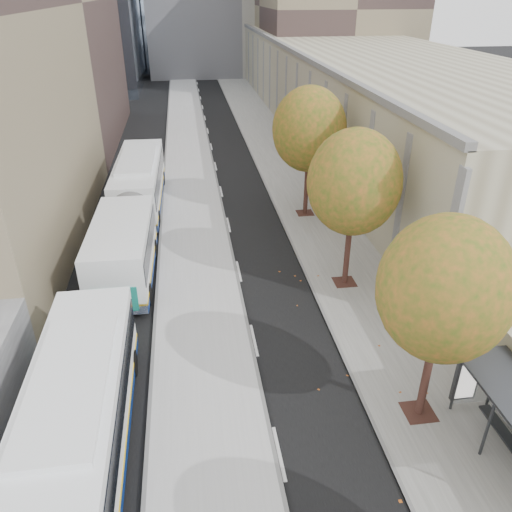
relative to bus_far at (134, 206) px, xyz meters
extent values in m
cube|color=#B6B6B6|center=(3.54, 5.22, -1.68)|extent=(4.25, 150.00, 0.15)
cube|color=gray|center=(11.54, 5.22, -1.72)|extent=(4.75, 150.00, 0.08)
cube|color=gray|center=(22.92, 34.22, 2.24)|extent=(18.00, 92.00, 8.00)
cylinder|color=black|center=(11.02, -16.78, -0.06)|extent=(0.28, 0.28, 3.24)
sphere|color=#2A5D17|center=(11.02, -16.78, 3.51)|extent=(4.20, 4.20, 4.20)
cylinder|color=black|center=(11.02, -7.78, 0.01)|extent=(0.28, 0.28, 3.38)
sphere|color=#2A5D17|center=(11.02, -7.78, 3.72)|extent=(4.40, 4.40, 4.40)
cylinder|color=black|center=(11.02, 1.22, 0.08)|extent=(0.28, 0.28, 3.51)
sphere|color=#2A5D17|center=(11.02, 1.22, 3.94)|extent=(4.60, 4.60, 4.60)
cube|color=white|center=(0.00, 0.01, -0.15)|extent=(3.15, 19.35, 3.22)
cube|color=black|center=(0.00, 0.01, 0.44)|extent=(3.20, 18.58, 1.11)
cube|color=#168071|center=(0.00, -9.61, -0.52)|extent=(2.04, 0.10, 1.24)
imported|color=white|center=(0.08, 11.93, -1.04)|extent=(2.51, 4.48, 1.44)
camera|label=1|loc=(3.44, -28.85, 11.70)|focal=35.00mm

